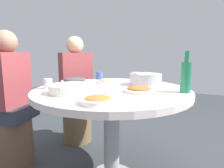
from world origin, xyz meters
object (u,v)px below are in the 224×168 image
at_px(dish_stirfry, 139,89).
at_px(stool_for_diner_right, 14,143).
at_px(diner_right, 9,83).
at_px(dish_tofu_braise, 98,100).
at_px(tea_cup_side, 140,77).
at_px(stool_for_diner_left, 77,122).
at_px(dish_eggplant, 75,80).
at_px(tea_cup_near, 99,76).
at_px(dish_noodles, 109,81).
at_px(round_dining_table, 112,104).
at_px(diner_left, 76,76).
at_px(rice_bowl, 145,79).
at_px(soup_bowl, 71,89).
at_px(green_bottle, 186,76).
at_px(tea_cup_far, 48,84).

xyz_separation_m(dish_stirfry, stool_for_diner_right, (1.11, 0.13, -0.56)).
bearing_deg(diner_right, dish_tofu_braise, 166.25).
height_order(dish_tofu_braise, stool_for_diner_right, dish_tofu_braise).
relative_size(tea_cup_side, stool_for_diner_left, 0.15).
distance_m(dish_eggplant, tea_cup_near, 0.30).
xyz_separation_m(tea_cup_side, stool_for_diner_right, (0.96, 0.68, -0.57)).
bearing_deg(dish_stirfry, dish_eggplant, -16.12).
bearing_deg(dish_noodles, stool_for_diner_left, -25.31).
height_order(round_dining_table, diner_right, diner_right).
distance_m(stool_for_diner_left, diner_right, 0.90).
bearing_deg(diner_left, rice_bowl, 165.04).
height_order(soup_bowl, diner_left, diner_left).
relative_size(green_bottle, stool_for_diner_left, 0.60).
bearing_deg(diner_left, dish_eggplant, 123.28).
distance_m(dish_noodles, diner_right, 0.86).
height_order(soup_bowl, tea_cup_far, tea_cup_far).
distance_m(dish_tofu_braise, dish_noodles, 0.71).
xyz_separation_m(rice_bowl, dish_eggplant, (0.62, 0.13, -0.03)).
height_order(rice_bowl, dish_noodles, rice_bowl).
distance_m(dish_tofu_braise, stool_for_diner_right, 1.16).
height_order(rice_bowl, tea_cup_far, rice_bowl).
bearing_deg(dish_noodles, round_dining_table, 119.39).
xyz_separation_m(soup_bowl, tea_cup_far, (0.25, -0.06, 0.01)).
height_order(dish_stirfry, dish_tofu_braise, dish_stirfry).
xyz_separation_m(green_bottle, diner_left, (1.18, -0.44, -0.10)).
bearing_deg(diner_right, dish_stirfry, -173.44).
xyz_separation_m(dish_stirfry, diner_left, (0.89, -0.55, -0.01)).
distance_m(green_bottle, tea_cup_side, 0.62).
bearing_deg(rice_bowl, green_bottle, 146.99).
height_order(dish_stirfry, dish_noodles, dish_stirfry).
height_order(dish_stirfry, dish_eggplant, dish_eggplant).
bearing_deg(stool_for_diner_right, rice_bowl, -157.42).
height_order(soup_bowl, diner_right, diner_right).
height_order(diner_left, stool_for_diner_right, diner_left).
bearing_deg(round_dining_table, dish_noodles, -60.61).
bearing_deg(tea_cup_near, diner_left, -12.25).
bearing_deg(green_bottle, diner_right, 9.67).
relative_size(round_dining_table, diner_right, 1.52).
bearing_deg(dish_noodles, dish_tofu_braise, 110.13).
relative_size(rice_bowl, dish_eggplant, 1.07).
xyz_separation_m(round_dining_table, dish_stirfry, (-0.23, 0.05, 0.14)).
height_order(rice_bowl, dish_stirfry, rice_bowl).
relative_size(soup_bowl, dish_stirfry, 1.52).
bearing_deg(rice_bowl, tea_cup_side, -65.03).
bearing_deg(green_bottle, rice_bowl, -33.01).
bearing_deg(dish_stirfry, soup_bowl, 26.78).
xyz_separation_m(round_dining_table, tea_cup_side, (-0.08, -0.50, 0.16)).
distance_m(dish_stirfry, diner_left, 1.04).
bearing_deg(dish_noodles, soup_bowl, 84.91).
bearing_deg(dish_eggplant, dish_stirfry, 163.88).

